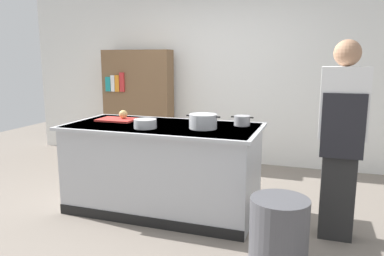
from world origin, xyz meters
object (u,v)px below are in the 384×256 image
object	(u,v)px
onion	(123,114)
trash_bin	(279,235)
stock_pot	(203,121)
bookshelf	(138,105)
sauce_pan	(242,121)
mixing_bowl	(145,124)
person_chef	(341,136)

from	to	relation	value
onion	trash_bin	xyz separation A→B (m)	(1.79, -0.93, -0.69)
stock_pot	onion	bearing A→B (deg)	169.24
trash_bin	bookshelf	world-z (taller)	bookshelf
sauce_pan	mixing_bowl	size ratio (longest dim) A/B	1.03
sauce_pan	trash_bin	world-z (taller)	sauce_pan
sauce_pan	trash_bin	bearing A→B (deg)	-64.24
person_chef	bookshelf	xyz separation A→B (m)	(-2.88, 1.88, -0.06)
mixing_bowl	person_chef	bearing A→B (deg)	3.97
onion	sauce_pan	distance (m)	1.30
stock_pot	person_chef	distance (m)	1.24
onion	stock_pot	bearing A→B (deg)	-10.76
onion	mixing_bowl	bearing A→B (deg)	-38.71
onion	sauce_pan	bearing A→B (deg)	4.24
mixing_bowl	trash_bin	xyz separation A→B (m)	(1.36, -0.58, -0.66)
mixing_bowl	person_chef	distance (m)	1.78
person_chef	mixing_bowl	bearing A→B (deg)	103.69
onion	bookshelf	size ratio (longest dim) A/B	0.05
sauce_pan	person_chef	bearing A→B (deg)	-19.21
trash_bin	person_chef	xyz separation A→B (m)	(0.42, 0.70, 0.63)
onion	bookshelf	world-z (taller)	bookshelf
onion	person_chef	size ratio (longest dim) A/B	0.05
stock_pot	person_chef	bearing A→B (deg)	-1.83
bookshelf	mixing_bowl	bearing A→B (deg)	-61.29
bookshelf	sauce_pan	bearing A→B (deg)	-38.56
sauce_pan	mixing_bowl	distance (m)	0.97
stock_pot	bookshelf	size ratio (longest dim) A/B	0.20
trash_bin	bookshelf	size ratio (longest dim) A/B	0.33
mixing_bowl	stock_pot	bearing A→B (deg)	16.92
sauce_pan	person_chef	size ratio (longest dim) A/B	0.13
stock_pot	trash_bin	xyz separation A→B (m)	(0.82, -0.74, -0.69)
stock_pot	trash_bin	world-z (taller)	stock_pot
stock_pot	bookshelf	bearing A→B (deg)	131.59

